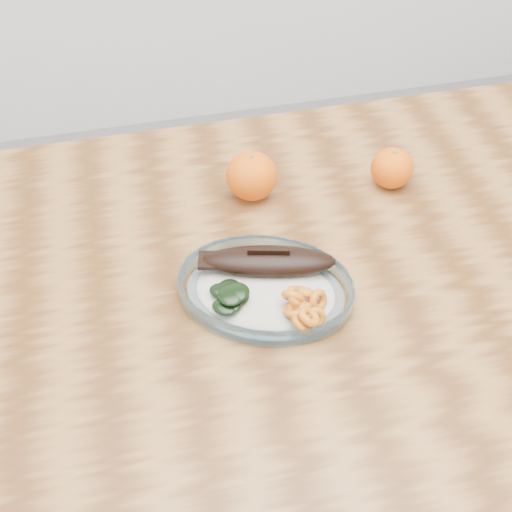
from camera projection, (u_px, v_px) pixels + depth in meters
name	position (u px, v px, depth m)	size (l,w,h in m)	color
ground	(292.00, 481.00, 1.51)	(3.00, 3.00, 0.00)	slate
dining_table	(309.00, 311.00, 1.03)	(1.20, 0.80, 0.75)	#573214
plated_meal	(266.00, 287.00, 0.91)	(0.60, 0.60, 0.08)	white
orange_left	(252.00, 176.00, 1.04)	(0.08, 0.08, 0.08)	#FB5305
orange_right	(392.00, 168.00, 1.06)	(0.07, 0.07, 0.07)	#FB5305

